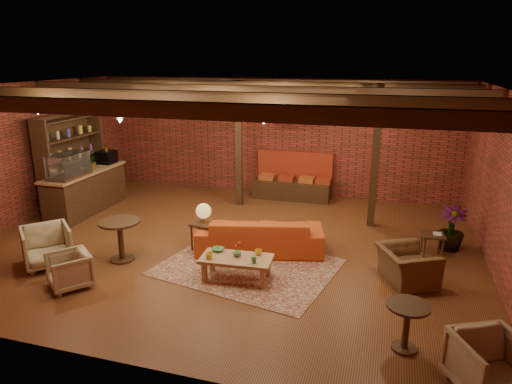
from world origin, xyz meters
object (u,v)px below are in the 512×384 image
(side_table_lamp, at_px, (204,215))
(round_table_right, at_px, (407,320))
(sofa, at_px, (260,234))
(armchair_b, at_px, (69,269))
(armchair_right, at_px, (407,260))
(side_table_book, at_px, (433,236))
(round_table_left, at_px, (120,234))
(armchair_far, at_px, (491,363))
(coffee_table, at_px, (236,260))
(plant_tall, at_px, (457,185))
(armchair_a, at_px, (47,244))

(side_table_lamp, distance_m, round_table_right, 4.50)
(sofa, xyz_separation_m, side_table_lamp, (-1.11, -0.20, 0.37))
(armchair_b, height_order, armchair_right, armchair_right)
(sofa, relative_size, round_table_right, 3.72)
(armchair_b, relative_size, side_table_book, 1.38)
(round_table_left, relative_size, armchair_far, 1.02)
(sofa, relative_size, armchair_right, 2.61)
(armchair_right, xyz_separation_m, round_table_right, (-0.04, -1.97, 0.03))
(round_table_left, bearing_deg, coffee_table, -3.15)
(coffee_table, relative_size, plant_tall, 0.47)
(side_table_book, bearing_deg, sofa, -167.46)
(side_table_lamp, distance_m, armchair_right, 3.92)
(side_table_lamp, xyz_separation_m, armchair_a, (-2.50, -1.54, -0.32))
(round_table_left, xyz_separation_m, armchair_far, (6.06, -1.94, -0.15))
(armchair_right, bearing_deg, sofa, 51.96)
(side_table_lamp, bearing_deg, round_table_right, -31.11)
(coffee_table, xyz_separation_m, armchair_b, (-2.60, -1.05, -0.04))
(sofa, xyz_separation_m, round_table_right, (2.74, -2.52, 0.08))
(coffee_table, height_order, armchair_b, coffee_table)
(armchair_b, xyz_separation_m, armchair_far, (6.31, -0.76, 0.06))
(armchair_b, bearing_deg, armchair_far, 31.97)
(side_table_lamp, xyz_separation_m, round_table_right, (3.85, -2.32, -0.29))
(side_table_lamp, xyz_separation_m, armchair_far, (4.75, -2.89, -0.34))
(armchair_a, bearing_deg, round_table_left, -21.40)
(armchair_a, height_order, round_table_right, armchair_a)
(coffee_table, relative_size, armchair_a, 1.53)
(armchair_a, bearing_deg, coffee_table, -40.18)
(round_table_right, height_order, plant_tall, plant_tall)
(round_table_left, height_order, side_table_book, round_table_left)
(armchair_b, xyz_separation_m, side_table_book, (5.94, 3.06, 0.10))
(side_table_book, xyz_separation_m, plant_tall, (0.37, 0.45, 0.92))
(side_table_book, height_order, armchair_far, armchair_far)
(sofa, bearing_deg, armchair_far, 125.89)
(coffee_table, xyz_separation_m, round_table_left, (-2.35, 0.13, 0.16))
(round_table_left, relative_size, plant_tall, 0.29)
(armchair_a, height_order, armchair_far, armchair_a)
(armchair_b, height_order, armchair_far, armchair_far)
(armchair_a, height_order, armchair_right, armchair_a)
(round_table_right, bearing_deg, armchair_far, -32.08)
(side_table_lamp, xyz_separation_m, round_table_left, (-1.31, -0.95, -0.19))
(sofa, bearing_deg, coffee_table, 73.41)
(armchair_right, bearing_deg, round_table_left, 69.67)
(coffee_table, xyz_separation_m, plant_tall, (3.71, 2.46, 0.97))
(armchair_a, bearing_deg, round_table_right, -54.51)
(sofa, relative_size, coffee_table, 1.95)
(side_table_lamp, bearing_deg, armchair_b, -126.09)
(armchair_far, relative_size, plant_tall, 0.29)
(round_table_right, bearing_deg, sofa, 137.40)
(armchair_a, distance_m, plant_tall, 7.88)
(armchair_b, xyz_separation_m, round_table_right, (5.40, -0.19, 0.11))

